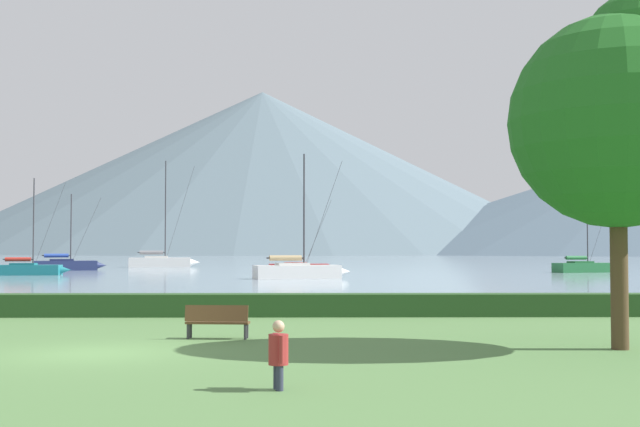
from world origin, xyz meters
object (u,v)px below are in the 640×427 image
object	(u,v)px
sailboat_slip_7	(28,269)
park_tree	(624,108)
person_seated_viewer	(278,352)
sailboat_slip_5	(300,268)
sailboat_slip_9	(584,267)
park_bench_near_path	(217,320)
sailboat_slip_8	(161,261)
sailboat_slip_0	(298,270)
sailboat_slip_4	(66,265)

from	to	relation	value
sailboat_slip_7	park_tree	xyz separation A→B (m)	(33.86, -56.92, 5.54)
person_seated_viewer	park_tree	size ratio (longest dim) A/B	0.14
sailboat_slip_5	sailboat_slip_9	size ratio (longest dim) A/B	0.94
park_bench_near_path	person_seated_viewer	size ratio (longest dim) A/B	1.45
park_bench_near_path	park_tree	bearing A→B (deg)	-8.73
park_bench_near_path	person_seated_viewer	world-z (taller)	person_seated_viewer
person_seated_viewer	park_tree	distance (m)	11.74
sailboat_slip_5	sailboat_slip_9	xyz separation A→B (m)	(29.10, 2.30, 0.03)
sailboat_slip_5	park_tree	bearing A→B (deg)	-87.22
sailboat_slip_8	park_tree	bearing A→B (deg)	-81.79
sailboat_slip_5	person_seated_viewer	world-z (taller)	sailboat_slip_5
park_bench_near_path	person_seated_viewer	distance (m)	8.71
park_tree	sailboat_slip_9	bearing A→B (deg)	72.74
sailboat_slip_0	person_seated_viewer	bearing A→B (deg)	-104.64
sailboat_slip_8	sailboat_slip_5	bearing A→B (deg)	-63.26
sailboat_slip_5	park_bench_near_path	bearing A→B (deg)	-96.90
park_bench_near_path	sailboat_slip_0	bearing A→B (deg)	92.68
sailboat_slip_8	sailboat_slip_9	size ratio (longest dim) A/B	1.68
sailboat_slip_8	park_bench_near_path	distance (m)	86.93
sailboat_slip_0	park_tree	distance (m)	49.05
sailboat_slip_9	person_seated_viewer	size ratio (longest dim) A/B	6.54
sailboat_slip_7	sailboat_slip_0	bearing A→B (deg)	-24.59
sailboat_slip_0	sailboat_slip_7	xyz separation A→B (m)	(-24.97, 8.98, -0.09)
sailboat_slip_4	person_seated_viewer	xyz separation A→B (m)	(26.46, -78.97, 0.04)
sailboat_slip_9	park_bench_near_path	size ratio (longest dim) A/B	4.52
sailboat_slip_0	sailboat_slip_9	distance (m)	33.63
sailboat_slip_0	person_seated_viewer	size ratio (longest dim) A/B	8.20
sailboat_slip_7	person_seated_viewer	distance (m)	67.75
park_bench_near_path	sailboat_slip_8	bearing A→B (deg)	105.77
sailboat_slip_5	park_tree	distance (m)	63.47
park_bench_near_path	sailboat_slip_7	bearing A→B (deg)	117.99
sailboat_slip_4	park_tree	xyz separation A→B (m)	(35.01, -73.04, 5.47)
person_seated_viewer	park_tree	bearing A→B (deg)	18.86
sailboat_slip_4	park_tree	bearing A→B (deg)	-82.78
sailboat_slip_8	person_seated_viewer	bearing A→B (deg)	-87.74
park_bench_near_path	sailboat_slip_5	bearing A→B (deg)	93.25
sailboat_slip_8	sailboat_slip_9	bearing A→B (deg)	-34.88
sailboat_slip_0	sailboat_slip_7	bearing A→B (deg)	145.22
sailboat_slip_8	sailboat_slip_4	bearing A→B (deg)	-126.95
sailboat_slip_7	sailboat_slip_5	bearing A→B (deg)	8.02
sailboat_slip_7	park_bench_near_path	distance (m)	59.15
sailboat_slip_4	sailboat_slip_7	distance (m)	16.17
sailboat_slip_4	park_tree	world-z (taller)	park_tree
sailboat_slip_5	sailboat_slip_8	xyz separation A→B (m)	(-18.16, 25.31, 0.21)
sailboat_slip_4	park_bench_near_path	distance (m)	74.61
sailboat_slip_0	sailboat_slip_9	xyz separation A→B (m)	(29.04, 16.95, -0.08)
park_bench_near_path	sailboat_slip_9	bearing A→B (deg)	68.57
sailboat_slip_0	sailboat_slip_5	world-z (taller)	sailboat_slip_0
sailboat_slip_5	park_bench_near_path	world-z (taller)	sailboat_slip_5
sailboat_slip_4	person_seated_viewer	bearing A→B (deg)	-89.86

